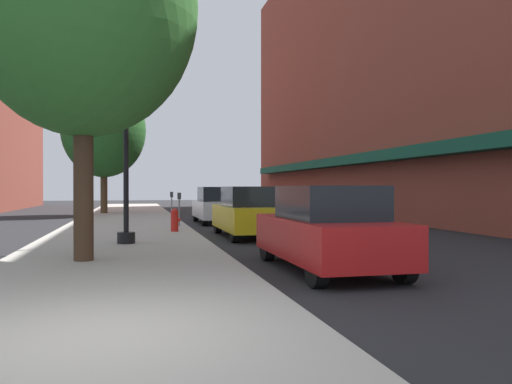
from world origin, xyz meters
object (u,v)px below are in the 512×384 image
Objects in this scene: lamppost at (126,129)px; fire_hydrant at (175,220)px; parking_meter_near at (179,205)px; tree_mid at (83,6)px; car_white at (217,206)px; tree_near at (104,130)px; car_red at (327,229)px; parking_meter_far at (172,202)px; car_yellow at (249,213)px.

lamppost is 4.70m from fire_hydrant.
tree_mid is at bearing -106.46° from parking_meter_near.
car_white reaches higher than fire_hydrant.
lamppost is at bearing -84.93° from tree_near.
parking_meter_near is at bearing 81.80° from fire_hydrant.
tree_near is 20.65m from tree_mid.
parking_meter_near is 10.61m from tree_mid.
lamppost is at bearing -113.94° from fire_hydrant.
lamppost is at bearing 129.93° from car_red.
parking_meter_far is 15.42m from car_red.
lamppost is 1.37× the size of car_yellow.
lamppost is at bearing -107.63° from parking_meter_near.
parking_meter_near is at bearing -122.57° from car_white.
car_red reaches higher than parking_meter_far.
lamppost is 6.76m from parking_meter_near.
tree_near reaches higher than parking_meter_near.
lamppost reaches higher than car_yellow.
car_red is at bearing -82.74° from parking_meter_far.
lamppost is 0.74× the size of tree_mid.
parking_meter_far is (0.00, 4.33, 0.00)m from parking_meter_near.
parking_meter_near is at bearing -90.00° from parking_meter_far.
car_yellow is (5.43, -15.31, -4.23)m from tree_near.
tree_mid is 6.76m from car_red.
parking_meter_far is at bearing 145.06° from car_white.
lamppost is 1.37× the size of car_red.
parking_meter_near is 4.39m from car_yellow.
car_yellow is (4.68, 5.32, -4.57)m from tree_mid.
car_white is at bearing -36.35° from parking_meter_far.
car_red is at bearing -20.12° from tree_mid.
car_red is 13.86m from car_white.
fire_hydrant is at bearing 66.06° from lamppost.
tree_mid is (0.75, -20.63, 0.34)m from tree_near.
fire_hydrant is 5.93m from car_white.
tree_mid is at bearing -87.92° from tree_near.
parking_meter_near is 11.14m from car_red.
tree_near is at bearing 105.15° from car_red.
lamppost is 4.50× the size of parking_meter_near.
fire_hydrant is at bearing -98.20° from parking_meter_near.
tree_near is at bearing 107.95° from car_yellow.
tree_mid reaches higher than car_yellow.
fire_hydrant is (1.56, 3.52, -2.68)m from lamppost.
parking_meter_near is 1.00× the size of parking_meter_far.
tree_near is 1.80× the size of car_yellow.
tree_near is at bearing 124.04° from car_white.
parking_meter_far is at bearing -63.72° from tree_near.
parking_meter_far reaches higher than fire_hydrant.
tree_mid reaches higher than car_white.
parking_meter_far is 0.30× the size of car_white.
car_white is (0.00, 6.82, 0.00)m from car_yellow.
car_red is at bearing -88.59° from car_white.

